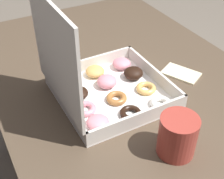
{
  "coord_description": "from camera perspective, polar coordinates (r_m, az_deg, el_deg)",
  "views": [
    {
      "loc": [
        -0.65,
        0.42,
        1.29
      ],
      "look_at": [
        -0.01,
        0.08,
        0.73
      ],
      "focal_mm": 50.0,
      "sensor_mm": 36.0,
      "label": 1
    }
  ],
  "objects": [
    {
      "name": "donut_box",
      "position": [
        0.88,
        -2.33,
        1.37
      ],
      "size": [
        0.31,
        0.31,
        0.32
      ],
      "color": "white",
      "rests_on": "dining_table"
    },
    {
      "name": "dining_table",
      "position": [
        1.03,
        3.43,
        -3.38
      ],
      "size": [
        1.3,
        0.8,
        0.71
      ],
      "color": "#4C3D2D",
      "rests_on": "ground_plane"
    },
    {
      "name": "coffee_mug",
      "position": [
        0.75,
        11.91,
        -8.18
      ],
      "size": [
        0.09,
        0.09,
        0.1
      ],
      "color": "#A3382D",
      "rests_on": "dining_table"
    },
    {
      "name": "paper_napkin",
      "position": [
        1.04,
        12.51,
        2.9
      ],
      "size": [
        0.14,
        0.12,
        0.01
      ],
      "color": "beige",
      "rests_on": "dining_table"
    }
  ]
}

